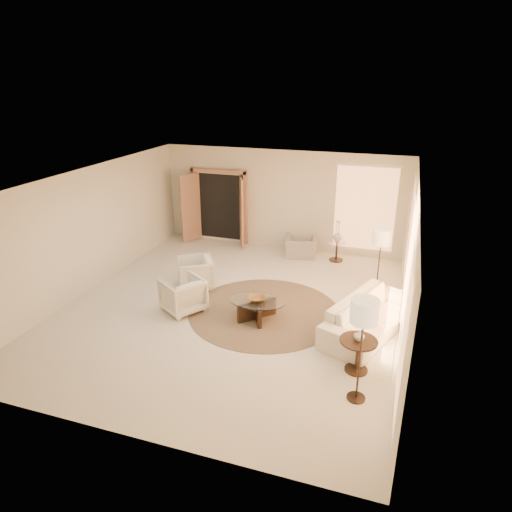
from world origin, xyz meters
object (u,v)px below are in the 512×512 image
(floor_lamp_far, at_px, (364,316))
(end_vase, at_px, (359,336))
(side_vase, at_px, (338,236))
(end_table, at_px, (358,350))
(side_table, at_px, (337,249))
(armchair_right, at_px, (183,293))
(sofa, at_px, (370,316))
(armchair_left, at_px, (195,272))
(accent_chair, at_px, (301,243))
(bowl, at_px, (257,298))
(floor_lamp_near, at_px, (381,240))
(coffee_table, at_px, (257,307))

(floor_lamp_far, relative_size, end_vase, 9.33)
(floor_lamp_far, xyz_separation_m, side_vase, (-1.20, 5.60, -0.77))
(end_table, bearing_deg, side_table, 102.90)
(armchair_right, height_order, floor_lamp_far, floor_lamp_far)
(floor_lamp_far, bearing_deg, sofa, 90.00)
(armchair_left, relative_size, floor_lamp_far, 0.47)
(accent_chair, relative_size, bowl, 2.40)
(accent_chair, relative_size, side_table, 1.54)
(floor_lamp_near, bearing_deg, accent_chair, 138.56)
(side_table, distance_m, end_vase, 5.00)
(end_table, bearing_deg, side_vase, 102.90)
(armchair_right, xyz_separation_m, side_vase, (2.66, 3.84, 0.29))
(armchair_left, distance_m, end_table, 4.54)
(side_vase, bearing_deg, end_vase, -77.10)
(bowl, distance_m, side_vase, 3.86)
(coffee_table, bearing_deg, end_vase, -28.10)
(sofa, height_order, end_table, sofa)
(side_vase, bearing_deg, floor_lamp_near, -58.10)
(armchair_right, bearing_deg, sofa, 128.72)
(armchair_left, xyz_separation_m, accent_chair, (1.92, 2.72, -0.02))
(armchair_right, bearing_deg, end_table, 108.68)
(floor_lamp_near, xyz_separation_m, floor_lamp_far, (0.00, -3.67, 0.09))
(armchair_left, bearing_deg, floor_lamp_far, 23.13)
(armchair_right, bearing_deg, end_vase, 108.68)
(side_table, height_order, side_vase, side_vase)
(side_table, bearing_deg, accent_chair, -179.80)
(coffee_table, distance_m, floor_lamp_near, 3.07)
(floor_lamp_far, distance_m, bowl, 3.10)
(coffee_table, distance_m, bowl, 0.20)
(side_vase, bearing_deg, end_table, -77.10)
(side_table, xyz_separation_m, side_vase, (0.00, 0.00, 0.35))
(bowl, bearing_deg, side_vase, 74.16)
(accent_chair, bearing_deg, bowl, 78.35)
(end_table, height_order, floor_lamp_near, floor_lamp_near)
(coffee_table, bearing_deg, side_table, 74.16)
(coffee_table, bearing_deg, accent_chair, 88.88)
(coffee_table, relative_size, side_table, 2.36)
(armchair_right, relative_size, bowl, 2.25)
(armchair_left, height_order, accent_chair, armchair_left)
(floor_lamp_near, bearing_deg, end_vase, -91.67)
(sofa, height_order, side_vase, side_vase)
(accent_chair, relative_size, coffee_table, 0.65)
(armchair_right, relative_size, coffee_table, 0.61)
(sofa, bearing_deg, accent_chair, 53.01)
(armchair_left, relative_size, side_vase, 2.99)
(end_table, bearing_deg, floor_lamp_near, 88.33)
(accent_chair, xyz_separation_m, floor_lamp_far, (2.18, -5.59, 1.09))
(end_table, distance_m, bowl, 2.45)
(end_vase, bearing_deg, side_vase, 102.90)
(coffee_table, distance_m, side_vase, 3.87)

